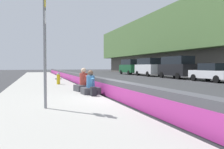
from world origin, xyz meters
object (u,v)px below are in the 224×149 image
seated_person_foreground (91,87)px  parked_car_midline (148,67)px  seated_person_middle (84,84)px  parked_car_fourth (176,67)px  parked_car_far (130,67)px  fire_hydrant (58,78)px  backpack (94,92)px  route_sign_post (45,42)px  parked_car_third (212,72)px

seated_person_foreground → parked_car_midline: bearing=-35.5°
seated_person_middle → parked_car_midline: bearing=-37.7°
seated_person_middle → parked_car_fourth: 16.71m
parked_car_fourth → parked_car_far: bearing=1.1°
fire_hydrant → backpack: 6.93m
fire_hydrant → parked_car_fourth: parked_car_fourth is taller
parked_car_far → backpack: bearing=152.9°
fire_hydrant → parked_car_far: parked_car_far is taller
route_sign_post → parked_car_fourth: route_sign_post is taller
parked_car_third → parked_car_far: size_ratio=0.88×
parked_car_fourth → fire_hydrant: bearing=111.4°
seated_person_middle → parked_car_midline: parked_car_midline is taller
route_sign_post → fire_hydrant: bearing=-7.9°
parked_car_fourth → parked_car_far: 12.80m
seated_person_foreground → seated_person_middle: (1.34, 0.05, 0.03)m
seated_person_middle → parked_car_far: 26.47m
parked_car_fourth → parked_car_midline: same height
parked_car_midline → parked_car_far: 6.36m
seated_person_foreground → backpack: bearing=176.6°
seated_person_middle → parked_car_third: bearing=-70.3°
seated_person_foreground → parked_car_far: 27.62m
parked_car_third → parked_car_fourth: (5.65, -0.14, 0.49)m
seated_person_foreground → backpack: (-0.72, 0.04, -0.16)m
backpack → parked_car_far: (25.16, -12.87, 1.02)m
seated_person_middle → backpack: 2.06m
parked_car_third → parked_car_far: 18.46m
seated_person_foreground → seated_person_middle: seated_person_middle is taller
route_sign_post → fire_hydrant: (9.12, -1.27, -1.62)m
parked_car_third → seated_person_middle: bearing=109.7°
backpack → parked_car_far: bearing=-27.1°
parked_car_midline → backpack: bearing=145.5°
route_sign_post → parked_car_midline: (21.04, -15.06, -0.86)m
seated_person_middle → parked_car_midline: size_ratio=0.24×
parked_car_third → parked_car_midline: size_ratio=0.88×
parked_car_third → parked_car_far: parked_car_far is taller
fire_hydrant → parked_car_fourth: size_ratio=0.17×
route_sign_post → parked_car_far: size_ratio=0.70×
backpack → parked_car_far: 28.28m
fire_hydrant → parked_car_midline: (11.93, -13.80, 0.77)m
seated_person_foreground → parked_car_midline: 22.23m
route_sign_post → seated_person_middle: route_sign_post is taller
fire_hydrant → parked_car_midline: 18.25m
seated_person_foreground → parked_car_fourth: size_ratio=0.22×
route_sign_post → seated_person_foreground: (2.96, -2.16, -1.72)m
fire_hydrant → seated_person_middle: (-4.82, -0.84, -0.07)m
backpack → parked_car_third: (6.70, -12.98, 0.53)m
backpack → fire_hydrant: bearing=7.1°
fire_hydrant → backpack: (-6.87, -0.85, -0.25)m
seated_person_middle → parked_car_third: size_ratio=0.27×
parked_car_fourth → backpack: bearing=133.3°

